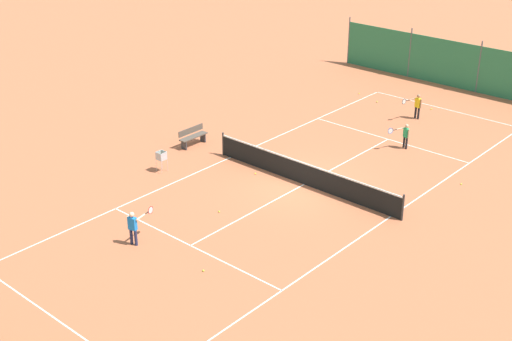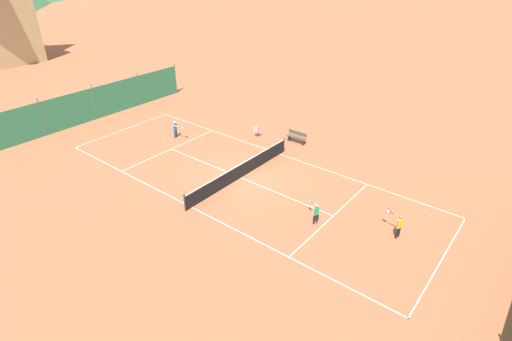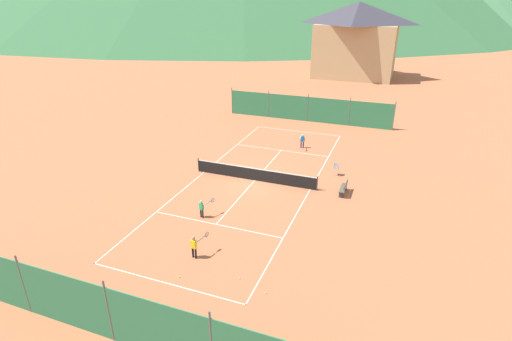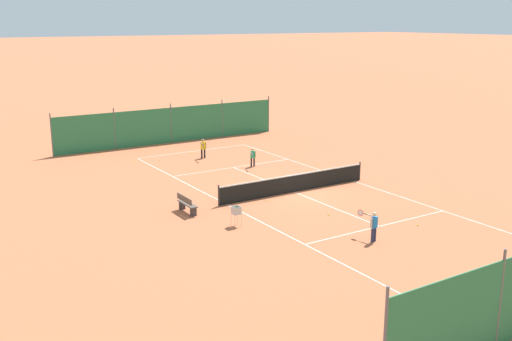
% 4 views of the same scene
% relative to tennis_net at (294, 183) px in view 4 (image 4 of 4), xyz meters
% --- Properties ---
extents(ground_plane, '(600.00, 600.00, 0.00)m').
position_rel_tennis_net_xyz_m(ground_plane, '(0.00, 0.00, -0.50)').
color(ground_plane, '#B7603D').
extents(court_line_markings, '(8.25, 23.85, 0.01)m').
position_rel_tennis_net_xyz_m(court_line_markings, '(0.00, 0.00, -0.50)').
color(court_line_markings, white).
rests_on(court_line_markings, ground).
extents(tennis_net, '(9.18, 0.08, 1.06)m').
position_rel_tennis_net_xyz_m(tennis_net, '(0.00, 0.00, 0.00)').
color(tennis_net, '#2D2D2D').
rests_on(tennis_net, ground).
extents(windscreen_fence_near, '(17.28, 0.08, 2.90)m').
position_rel_tennis_net_xyz_m(windscreen_fence_near, '(-0.00, -15.50, 0.81)').
color(windscreen_fence_near, '#2D754C').
rests_on(windscreen_fence_near, ground).
extents(player_near_baseline, '(0.42, 1.09, 1.27)m').
position_rel_tennis_net_xyz_m(player_near_baseline, '(1.53, 7.59, 0.24)').
color(player_near_baseline, '#23284C').
rests_on(player_near_baseline, ground).
extents(player_far_service, '(0.69, 0.90, 1.17)m').
position_rel_tennis_net_xyz_m(player_far_service, '(-1.11, -5.94, 0.19)').
color(player_far_service, black).
rests_on(player_far_service, ground).
extents(player_near_service, '(0.62, 1.01, 1.28)m').
position_rel_tennis_net_xyz_m(player_near_service, '(0.40, -9.65, 0.25)').
color(player_near_service, black).
rests_on(player_near_service, ground).
extents(tennis_ball_alley_right, '(0.07, 0.07, 0.07)m').
position_rel_tennis_net_xyz_m(tennis_ball_alley_right, '(0.94, 4.00, -0.47)').
color(tennis_ball_alley_right, '#CCE033').
rests_on(tennis_ball_alley_right, ground).
extents(tennis_ball_alley_left, '(0.07, 0.07, 0.07)m').
position_rel_tennis_net_xyz_m(tennis_ball_alley_left, '(2.12, 0.59, -0.47)').
color(tennis_ball_alley_left, '#CCE033').
rests_on(tennis_ball_alley_left, ground).
extents(tennis_ball_by_net_right, '(0.07, 0.07, 0.07)m').
position_rel_tennis_net_xyz_m(tennis_ball_by_net_right, '(4.67, -10.94, -0.47)').
color(tennis_ball_by_net_right, '#CCE033').
rests_on(tennis_ball_by_net_right, ground).
extents(tennis_ball_near_corner, '(0.07, 0.07, 0.07)m').
position_rel_tennis_net_xyz_m(tennis_ball_near_corner, '(-1.81, -1.26, -0.47)').
color(tennis_ball_near_corner, '#CCE033').
rests_on(tennis_ball_near_corner, ground).
extents(tennis_ball_far_corner, '(0.07, 0.07, 0.07)m').
position_rel_tennis_net_xyz_m(tennis_ball_far_corner, '(0.45, -11.34, -0.47)').
color(tennis_ball_far_corner, '#CCE033').
rests_on(tennis_ball_far_corner, ground).
extents(tennis_ball_mid_court, '(0.07, 0.07, 0.07)m').
position_rel_tennis_net_xyz_m(tennis_ball_mid_court, '(-4.82, -4.20, -0.47)').
color(tennis_ball_mid_court, '#CCE033').
rests_on(tennis_ball_mid_court, ground).
extents(tennis_ball_service_box, '(0.07, 0.07, 0.07)m').
position_rel_tennis_net_xyz_m(tennis_ball_service_box, '(3.18, -10.42, -0.47)').
color(tennis_ball_service_box, '#CCE033').
rests_on(tennis_ball_service_box, ground).
extents(tennis_ball_by_net_left, '(0.07, 0.07, 0.07)m').
position_rel_tennis_net_xyz_m(tennis_ball_by_net_left, '(-1.49, 7.25, -0.47)').
color(tennis_ball_by_net_left, '#CCE033').
rests_on(tennis_ball_by_net_left, ground).
extents(ball_hopper, '(0.36, 0.36, 0.89)m').
position_rel_tennis_net_xyz_m(ball_hopper, '(5.31, 2.95, 0.16)').
color(ball_hopper, '#B7B7BC').
rests_on(ball_hopper, ground).
extents(courtside_bench, '(0.36, 1.50, 0.84)m').
position_rel_tennis_net_xyz_m(courtside_bench, '(6.34, 0.14, -0.05)').
color(courtside_bench, '#51473D').
rests_on(courtside_bench, ground).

